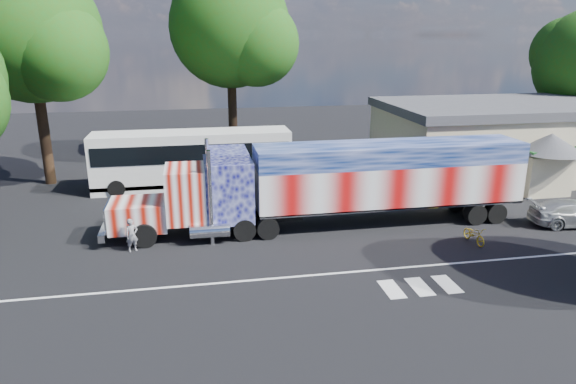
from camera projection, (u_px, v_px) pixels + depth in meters
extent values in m
plane|color=black|center=(299.00, 248.00, 24.64)|extent=(100.00, 100.00, 0.00)
cube|color=silver|center=(314.00, 275.00, 21.81)|extent=(30.00, 0.15, 0.01)
cube|color=silver|center=(392.00, 289.00, 20.61)|extent=(0.70, 1.60, 0.01)
cube|color=silver|center=(420.00, 287.00, 20.82)|extent=(0.70, 1.60, 0.01)
cube|color=silver|center=(447.00, 284.00, 21.03)|extent=(0.70, 1.60, 0.01)
cube|color=black|center=(209.00, 220.00, 26.16)|extent=(9.59, 1.07, 0.32)
cube|color=tan|center=(139.00, 214.00, 25.41)|extent=(2.77, 2.34, 1.39)
cube|color=silver|center=(109.00, 216.00, 25.15)|extent=(0.13, 2.03, 1.24)
cube|color=silver|center=(105.00, 230.00, 25.32)|extent=(0.32, 2.66, 0.38)
cube|color=tan|center=(186.00, 193.00, 25.53)|extent=(1.92, 2.66, 2.66)
cube|color=black|center=(166.00, 185.00, 25.23)|extent=(0.06, 2.24, 0.96)
cube|color=#484B8D|center=(229.00, 189.00, 25.87)|extent=(2.34, 2.66, 3.09)
cube|color=#484B8D|center=(227.00, 155.00, 25.36)|extent=(1.92, 2.56, 0.53)
cylinder|color=silver|center=(208.00, 182.00, 27.03)|extent=(0.21, 0.21, 4.69)
cylinder|color=silver|center=(211.00, 198.00, 24.38)|extent=(0.21, 0.21, 4.69)
cylinder|color=silver|center=(208.00, 212.00, 27.47)|extent=(1.92, 0.70, 0.70)
cylinder|color=silver|center=(210.00, 231.00, 24.87)|extent=(1.92, 0.70, 0.70)
cylinder|color=black|center=(145.00, 236.00, 24.56)|extent=(1.17, 0.37, 1.17)
cylinder|color=black|center=(148.00, 219.00, 26.77)|extent=(1.17, 0.37, 1.17)
cylinder|color=black|center=(244.00, 229.00, 25.46)|extent=(1.11, 0.59, 1.11)
cylinder|color=black|center=(240.00, 214.00, 27.56)|extent=(1.11, 0.59, 1.11)
cylinder|color=black|center=(268.00, 228.00, 25.66)|extent=(1.11, 0.59, 1.11)
cylinder|color=black|center=(262.00, 213.00, 27.77)|extent=(1.11, 0.59, 1.11)
cube|color=black|center=(387.00, 204.00, 27.75)|extent=(13.86, 1.17, 0.32)
cube|color=#DC7D7D|center=(389.00, 183.00, 27.39)|extent=(14.28, 2.77, 2.13)
cube|color=#425593|center=(390.00, 153.00, 26.92)|extent=(14.28, 2.77, 1.07)
cube|color=silver|center=(387.00, 202.00, 27.70)|extent=(14.28, 2.77, 0.13)
cube|color=silver|center=(511.00, 167.00, 28.48)|extent=(0.04, 2.66, 3.09)
cylinder|color=black|center=(475.00, 214.00, 27.63)|extent=(1.11, 0.59, 1.11)
cylinder|color=black|center=(455.00, 201.00, 29.73)|extent=(1.11, 0.59, 1.11)
cylinder|color=black|center=(495.00, 213.00, 27.83)|extent=(1.11, 0.59, 1.11)
cylinder|color=black|center=(473.00, 200.00, 29.94)|extent=(1.11, 0.59, 1.11)
cube|color=silver|center=(193.00, 160.00, 33.97)|extent=(12.85, 2.78, 3.75)
cube|color=black|center=(192.00, 149.00, 33.76)|extent=(12.42, 2.85, 1.18)
cube|color=black|center=(194.00, 180.00, 34.38)|extent=(12.85, 2.78, 0.27)
cube|color=black|center=(91.00, 162.00, 32.80)|extent=(0.06, 2.46, 1.50)
cylinder|color=black|center=(117.00, 189.00, 32.26)|extent=(1.07, 0.32, 1.07)
cylinder|color=black|center=(122.00, 177.00, 34.78)|extent=(1.07, 0.32, 1.07)
cylinder|color=black|center=(244.00, 182.00, 33.66)|extent=(1.07, 0.32, 1.07)
cylinder|color=black|center=(240.00, 172.00, 36.18)|extent=(1.07, 0.32, 1.07)
cylinder|color=black|center=(258.00, 181.00, 33.83)|extent=(1.07, 0.32, 1.07)
cylinder|color=black|center=(253.00, 171.00, 36.35)|extent=(1.07, 0.32, 1.07)
cube|color=beige|center=(535.00, 141.00, 37.79)|extent=(22.00, 10.00, 4.60)
cube|color=#46464B|center=(540.00, 106.00, 37.03)|extent=(22.40, 10.40, 0.60)
cube|color=#1E5926|center=(470.00, 160.00, 31.63)|extent=(1.60, 0.08, 1.20)
cube|color=#1E5926|center=(529.00, 157.00, 32.32)|extent=(1.60, 0.08, 1.20)
cube|color=beige|center=(546.00, 176.00, 32.29)|extent=(3.00, 1.20, 2.60)
cube|color=#1E5926|center=(550.00, 151.00, 31.82)|extent=(3.40, 1.60, 0.25)
cone|color=#46464B|center=(551.00, 143.00, 31.68)|extent=(4.00, 4.00, 1.20)
imported|color=#AEB1B3|center=(575.00, 213.00, 27.36)|extent=(4.96, 2.70, 1.36)
imported|color=slate|center=(132.00, 235.00, 24.04)|extent=(0.69, 0.59, 1.60)
imported|color=gold|center=(474.00, 235.00, 25.11)|extent=(0.72, 1.68, 0.86)
cylinder|color=black|center=(43.00, 126.00, 34.24)|extent=(0.70, 0.70, 7.97)
sphere|color=#1F5113|center=(30.00, 32.00, 32.48)|extent=(8.93, 8.93, 8.93)
sphere|color=#1F5113|center=(57.00, 51.00, 31.87)|extent=(6.25, 6.25, 6.25)
sphere|color=#1F5113|center=(11.00, 14.00, 33.18)|extent=(5.81, 5.81, 5.81)
sphere|color=#1F5113|center=(566.00, 52.00, 43.24)|extent=(5.82, 5.82, 5.82)
cylinder|color=black|center=(233.00, 109.00, 40.99)|extent=(0.70, 0.70, 8.29)
sphere|color=#1F5113|center=(230.00, 27.00, 39.17)|extent=(9.20, 9.20, 9.20)
sphere|color=#1F5113|center=(256.00, 43.00, 38.54)|extent=(6.44, 6.44, 6.44)
sphere|color=#1F5113|center=(210.00, 11.00, 39.88)|extent=(5.98, 5.98, 5.98)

